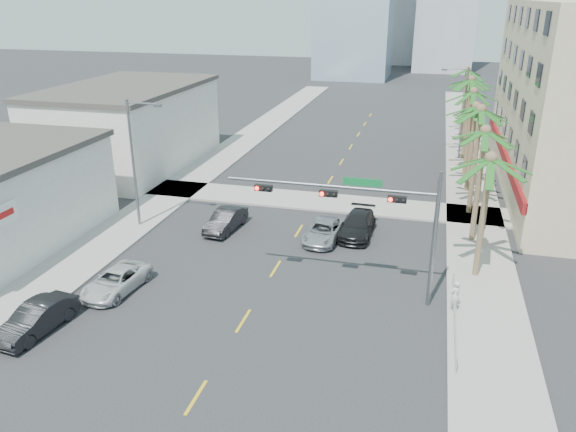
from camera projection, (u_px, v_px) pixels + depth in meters
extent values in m
plane|color=#262628|center=(214.00, 368.00, 24.83)|extent=(260.00, 260.00, 0.00)
cube|color=gray|center=(475.00, 225.00, 39.98)|extent=(4.00, 120.00, 0.15)
cube|color=gray|center=(167.00, 197.00, 45.61)|extent=(4.00, 120.00, 0.15)
cube|color=gray|center=(316.00, 201.00, 44.59)|extent=(80.00, 4.00, 0.15)
cube|color=maroon|center=(504.00, 152.00, 47.34)|extent=(0.30, 28.00, 0.80)
cube|color=beige|center=(129.00, 128.00, 53.27)|extent=(11.00, 18.00, 7.20)
cylinder|color=slate|center=(434.00, 243.00, 28.59)|extent=(0.24, 0.24, 7.20)
cylinder|color=slate|center=(329.00, 186.00, 28.92)|extent=(11.00, 0.16, 0.16)
cube|color=#0C662D|center=(362.00, 182.00, 28.40)|extent=(2.00, 0.05, 0.40)
cube|color=black|center=(397.00, 199.00, 28.10)|extent=(0.95, 0.28, 0.32)
sphere|color=#FF0C05|center=(390.00, 200.00, 28.03)|extent=(0.22, 0.22, 0.22)
cube|color=black|center=(328.00, 193.00, 28.92)|extent=(0.95, 0.28, 0.32)
sphere|color=#FF0C05|center=(322.00, 194.00, 28.85)|extent=(0.22, 0.22, 0.22)
cube|color=black|center=(264.00, 188.00, 29.74)|extent=(0.95, 0.28, 0.32)
sphere|color=#FF0C05|center=(257.00, 188.00, 29.67)|extent=(0.22, 0.22, 0.22)
cylinder|color=brown|center=(483.00, 220.00, 31.58)|extent=(0.36, 0.36, 7.20)
cylinder|color=brown|center=(478.00, 188.00, 36.19)|extent=(0.36, 0.36, 7.56)
cylinder|color=brown|center=(475.00, 163.00, 40.81)|extent=(0.36, 0.36, 7.92)
cylinder|color=brown|center=(471.00, 150.00, 45.62)|extent=(0.36, 0.36, 7.20)
cylinder|color=brown|center=(469.00, 134.00, 50.23)|extent=(0.36, 0.36, 7.56)
cylinder|color=brown|center=(467.00, 120.00, 54.84)|extent=(0.36, 0.36, 7.92)
cylinder|color=brown|center=(465.00, 114.00, 59.65)|extent=(0.36, 0.36, 7.20)
cylinder|color=brown|center=(464.00, 103.00, 64.27)|extent=(0.36, 0.36, 7.56)
cylinder|color=slate|center=(134.00, 165.00, 38.39)|extent=(0.20, 0.20, 9.00)
cylinder|color=slate|center=(142.00, 103.00, 36.55)|extent=(2.20, 0.12, 0.12)
cube|color=slate|center=(158.00, 106.00, 36.33)|extent=(0.50, 0.25, 0.18)
cylinder|color=slate|center=(463.00, 114.00, 54.74)|extent=(0.20, 0.20, 9.00)
cylinder|color=slate|center=(457.00, 69.00, 53.41)|extent=(2.20, 0.12, 0.12)
cube|color=slate|center=(445.00, 70.00, 53.71)|extent=(0.50, 0.25, 0.18)
cylinder|color=silver|center=(454.00, 318.00, 27.61)|extent=(0.08, 8.00, 0.08)
cylinder|color=silver|center=(455.00, 312.00, 27.48)|extent=(0.08, 8.00, 0.08)
cylinder|color=silver|center=(456.00, 368.00, 24.03)|extent=(0.08, 0.08, 1.00)
cylinder|color=silver|center=(455.00, 342.00, 25.83)|extent=(0.08, 0.08, 1.00)
cylinder|color=silver|center=(454.00, 319.00, 27.63)|extent=(0.08, 0.08, 1.00)
cylinder|color=silver|center=(454.00, 299.00, 29.43)|extent=(0.08, 0.08, 1.00)
cylinder|color=silver|center=(453.00, 282.00, 31.23)|extent=(0.08, 0.08, 1.00)
imported|color=black|center=(37.00, 319.00, 27.26)|extent=(2.08, 4.61, 1.47)
imported|color=silver|center=(116.00, 281.00, 31.04)|extent=(2.57, 4.75, 1.27)
imported|color=black|center=(226.00, 220.00, 39.16)|extent=(1.97, 4.52, 1.45)
imported|color=#B9B9BE|center=(324.00, 231.00, 37.54)|extent=(2.59, 4.86, 1.30)
imported|color=black|center=(358.00, 225.00, 38.33)|extent=(2.17, 5.08, 1.46)
imported|color=silver|center=(455.00, 296.00, 28.77)|extent=(0.73, 0.71, 1.69)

